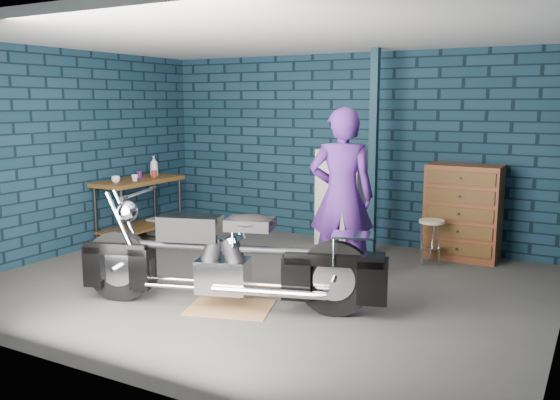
# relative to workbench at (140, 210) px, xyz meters

# --- Properties ---
(ground) EXTENTS (6.00, 6.00, 0.00)m
(ground) POSITION_rel_workbench_xyz_m (2.68, -1.00, -0.46)
(ground) COLOR #444240
(ground) RESTS_ON ground
(room_walls) EXTENTS (6.02, 5.01, 2.71)m
(room_walls) POSITION_rel_workbench_xyz_m (2.68, -0.44, 1.45)
(room_walls) COLOR #0F2733
(room_walls) RESTS_ON ground
(support_post) EXTENTS (0.10, 0.10, 2.70)m
(support_post) POSITION_rel_workbench_xyz_m (3.23, 0.95, 0.90)
(support_post) COLOR #122A39
(support_post) RESTS_ON ground
(workbench) EXTENTS (0.60, 1.40, 0.91)m
(workbench) POSITION_rel_workbench_xyz_m (0.00, 0.00, 0.00)
(workbench) COLOR brown
(workbench) RESTS_ON ground
(drip_mat) EXTENTS (0.96, 0.82, 0.01)m
(drip_mat) POSITION_rel_workbench_xyz_m (2.78, -1.79, -0.45)
(drip_mat) COLOR olive
(drip_mat) RESTS_ON ground
(motorcycle) EXTENTS (2.69, 1.45, 1.14)m
(motorcycle) POSITION_rel_workbench_xyz_m (2.78, -1.79, 0.12)
(motorcycle) COLOR black
(motorcycle) RESTS_ON ground
(person) EXTENTS (0.84, 0.70, 1.96)m
(person) POSITION_rel_workbench_xyz_m (3.39, -0.46, 0.53)
(person) COLOR #461E72
(person) RESTS_ON ground
(storage_bin) EXTENTS (0.39, 0.28, 0.24)m
(storage_bin) POSITION_rel_workbench_xyz_m (0.02, 0.46, -0.33)
(storage_bin) COLOR gray
(storage_bin) RESTS_ON ground
(locker) EXTENTS (0.63, 0.45, 1.36)m
(locker) POSITION_rel_workbench_xyz_m (2.67, 1.23, 0.22)
(locker) COLOR beige
(locker) RESTS_ON ground
(tool_chest) EXTENTS (0.92, 0.51, 1.22)m
(tool_chest) POSITION_rel_workbench_xyz_m (4.36, 1.23, 0.16)
(tool_chest) COLOR brown
(tool_chest) RESTS_ON ground
(shop_stool) EXTENTS (0.41, 0.41, 0.57)m
(shop_stool) POSITION_rel_workbench_xyz_m (4.09, 0.74, -0.17)
(shop_stool) COLOR #C6B395
(shop_stool) RESTS_ON ground
(cup_a) EXTENTS (0.16, 0.16, 0.09)m
(cup_a) POSITION_rel_workbench_xyz_m (0.00, -0.46, 0.50)
(cup_a) COLOR #C6B395
(cup_a) RESTS_ON workbench
(cup_b) EXTENTS (0.13, 0.13, 0.09)m
(cup_b) POSITION_rel_workbench_xyz_m (0.12, -0.20, 0.50)
(cup_b) COLOR #C6B395
(cup_b) RESTS_ON workbench
(mug_purple) EXTENTS (0.10, 0.10, 0.11)m
(mug_purple) POSITION_rel_workbench_xyz_m (-0.02, 0.05, 0.51)
(mug_purple) COLOR #521862
(mug_purple) RESTS_ON workbench
(mug_red) EXTENTS (0.09, 0.09, 0.10)m
(mug_red) POSITION_rel_workbench_xyz_m (0.07, 0.26, 0.51)
(mug_red) COLOR #A72116
(mug_red) RESTS_ON workbench
(bottle) EXTENTS (0.15, 0.15, 0.31)m
(bottle) POSITION_rel_workbench_xyz_m (0.01, 0.33, 0.61)
(bottle) COLOR gray
(bottle) RESTS_ON workbench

